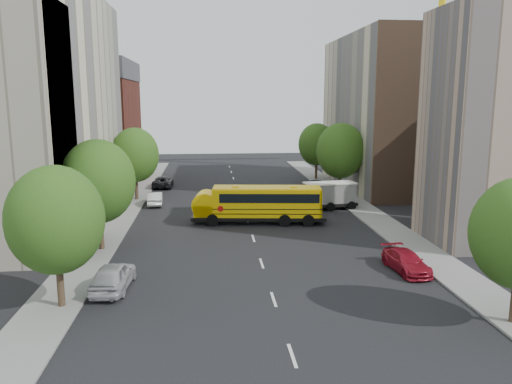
{
  "coord_description": "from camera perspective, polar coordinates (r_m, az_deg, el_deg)",
  "views": [
    {
      "loc": [
        -3.36,
        -39.02,
        10.56
      ],
      "look_at": [
        0.59,
        2.0,
        2.9
      ],
      "focal_mm": 35.0,
      "sensor_mm": 36.0,
      "label": 1
    }
  ],
  "objects": [
    {
      "name": "street_tree_1",
      "position": [
        36.28,
        -17.59,
        1.14
      ],
      "size": [
        5.12,
        5.12,
        7.9
      ],
      "color": "#38281C",
      "rests_on": "ground"
    },
    {
      "name": "building_right_near",
      "position": [
        40.65,
        26.39,
        6.54
      ],
      "size": [
        10.0,
        7.0,
        17.0
      ],
      "primitive_type": "cube",
      "color": "tan",
      "rests_on": "ground"
    },
    {
      "name": "sidewalk_left",
      "position": [
        45.99,
        -15.57,
        -3.07
      ],
      "size": [
        3.0,
        80.0,
        0.12
      ],
      "primitive_type": "cube",
      "color": "slate",
      "rests_on": "ground"
    },
    {
      "name": "building_right_sidewall",
      "position": [
        52.58,
        18.67,
        8.28
      ],
      "size": [
        10.1,
        0.3,
        18.0
      ],
      "primitive_type": "cube",
      "color": "brown",
      "rests_on": "ground"
    },
    {
      "name": "street_tree_5",
      "position": [
        66.85,
        6.95,
        5.42
      ],
      "size": [
        4.86,
        4.86,
        7.51
      ],
      "color": "#38281C",
      "rests_on": "ground"
    },
    {
      "name": "parked_car_4",
      "position": [
        56.83,
        6.94,
        0.57
      ],
      "size": [
        2.37,
        4.9,
        1.61
      ],
      "primitive_type": "imported",
      "rotation": [
        0.0,
        0.0,
        -0.1
      ],
      "color": "#374661",
      "rests_on": "ground"
    },
    {
      "name": "building_left_cream",
      "position": [
        47.35,
        -23.82,
        8.97
      ],
      "size": [
        10.0,
        26.0,
        20.0
      ],
      "primitive_type": "cube",
      "color": "beige",
      "rests_on": "ground"
    },
    {
      "name": "ground",
      "position": [
        40.57,
        -0.57,
        -4.56
      ],
      "size": [
        120.0,
        120.0,
        0.0
      ],
      "primitive_type": "plane",
      "color": "black",
      "rests_on": "ground"
    },
    {
      "name": "parked_car_3",
      "position": [
        32.68,
        16.78,
        -7.61
      ],
      "size": [
        2.17,
        4.52,
        1.27
      ],
      "primitive_type": "imported",
      "rotation": [
        0.0,
        0.0,
        0.09
      ],
      "color": "maroon",
      "rests_on": "ground"
    },
    {
      "name": "parked_car_0",
      "position": [
        29.51,
        -16.01,
        -9.23
      ],
      "size": [
        2.18,
        4.75,
        1.58
      ],
      "primitive_type": "imported",
      "rotation": [
        0.0,
        0.0,
        3.07
      ],
      "color": "#BCBAC1",
      "rests_on": "ground"
    },
    {
      "name": "building_right_far",
      "position": [
        62.79,
        14.56,
        8.77
      ],
      "size": [
        10.0,
        22.0,
        18.0
      ],
      "primitive_type": "cube",
      "color": "beige",
      "rests_on": "ground"
    },
    {
      "name": "building_left_redbrick",
      "position": [
        68.72,
        -17.92,
        6.63
      ],
      "size": [
        10.0,
        15.0,
        13.0
      ],
      "primitive_type": "cube",
      "color": "maroon",
      "rests_on": "ground"
    },
    {
      "name": "parked_car_2",
      "position": [
        61.85,
        -10.59,
        1.16
      ],
      "size": [
        2.33,
        4.97,
        1.38
      ],
      "primitive_type": "imported",
      "rotation": [
        0.0,
        0.0,
        3.13
      ],
      "color": "black",
      "rests_on": "ground"
    },
    {
      "name": "street_tree_4",
      "position": [
        55.21,
        9.63,
        4.68
      ],
      "size": [
        5.25,
        5.25,
        8.1
      ],
      "color": "#38281C",
      "rests_on": "ground"
    },
    {
      "name": "parked_car_1",
      "position": [
        51.58,
        -11.45,
        -0.74
      ],
      "size": [
        1.68,
        4.13,
        1.33
      ],
      "primitive_type": "imported",
      "rotation": [
        0.0,
        0.0,
        3.21
      ],
      "color": "silver",
      "rests_on": "ground"
    },
    {
      "name": "school_bus",
      "position": [
        43.05,
        0.17,
        -1.2
      ],
      "size": [
        11.72,
        3.88,
        3.25
      ],
      "rotation": [
        0.0,
        0.0,
        -0.11
      ],
      "color": "black",
      "rests_on": "ground"
    },
    {
      "name": "street_tree_2",
      "position": [
        53.88,
        -13.66,
        4.12
      ],
      "size": [
        4.99,
        4.99,
        7.71
      ],
      "color": "#38281C",
      "rests_on": "ground"
    },
    {
      "name": "safari_truck",
      "position": [
        48.97,
        7.94,
        -0.37
      ],
      "size": [
        6.39,
        3.09,
        2.63
      ],
      "rotation": [
        0.0,
        0.0,
        0.15
      ],
      "color": "black",
      "rests_on": "ground"
    },
    {
      "name": "street_tree_0",
      "position": [
        26.83,
        -21.93,
        -2.99
      ],
      "size": [
        4.8,
        4.8,
        7.41
      ],
      "color": "#38281C",
      "rests_on": "ground"
    },
    {
      "name": "sidewalk_right",
      "position": [
        47.64,
        12.83,
        -2.47
      ],
      "size": [
        3.0,
        80.0,
        0.12
      ],
      "primitive_type": "cube",
      "color": "slate",
      "rests_on": "ground"
    },
    {
      "name": "lane_markings",
      "position": [
        50.26,
        -1.55,
        -1.6
      ],
      "size": [
        0.15,
        64.0,
        0.01
      ],
      "primitive_type": "cube",
      "color": "silver",
      "rests_on": "ground"
    }
  ]
}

